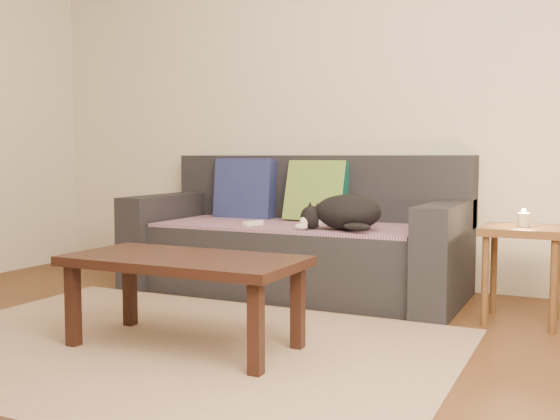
{
  "coord_description": "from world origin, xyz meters",
  "views": [
    {
      "loc": [
        1.69,
        -2.24,
        0.86
      ],
      "look_at": [
        0.05,
        1.2,
        0.55
      ],
      "focal_mm": 42.0,
      "sensor_mm": 36.0,
      "label": 1
    }
  ],
  "objects_px": {
    "coffee_table": "(184,268)",
    "wii_remote_b": "(308,223)",
    "side_table": "(523,244)",
    "sofa": "(298,243)",
    "cat": "(344,213)",
    "wii_remote_a": "(253,223)"
  },
  "relations": [
    {
      "from": "cat",
      "to": "wii_remote_a",
      "type": "distance_m",
      "value": 0.6
    },
    {
      "from": "sofa",
      "to": "cat",
      "type": "distance_m",
      "value": 0.55
    },
    {
      "from": "cat",
      "to": "wii_remote_b",
      "type": "relative_size",
      "value": 3.51
    },
    {
      "from": "cat",
      "to": "side_table",
      "type": "relative_size",
      "value": 1.05
    },
    {
      "from": "sofa",
      "to": "coffee_table",
      "type": "height_order",
      "value": "sofa"
    },
    {
      "from": "sofa",
      "to": "side_table",
      "type": "distance_m",
      "value": 1.41
    },
    {
      "from": "side_table",
      "to": "coffee_table",
      "type": "height_order",
      "value": "side_table"
    },
    {
      "from": "wii_remote_a",
      "to": "wii_remote_b",
      "type": "bearing_deg",
      "value": -46.7
    },
    {
      "from": "wii_remote_a",
      "to": "wii_remote_b",
      "type": "distance_m",
      "value": 0.34
    },
    {
      "from": "wii_remote_b",
      "to": "side_table",
      "type": "bearing_deg",
      "value": -96.18
    },
    {
      "from": "sofa",
      "to": "cat",
      "type": "height_order",
      "value": "sofa"
    },
    {
      "from": "side_table",
      "to": "coffee_table",
      "type": "bearing_deg",
      "value": -138.61
    },
    {
      "from": "wii_remote_b",
      "to": "coffee_table",
      "type": "bearing_deg",
      "value": 177.46
    },
    {
      "from": "sofa",
      "to": "coffee_table",
      "type": "xyz_separation_m",
      "value": [
        0.07,
        -1.4,
        0.06
      ]
    },
    {
      "from": "cat",
      "to": "coffee_table",
      "type": "height_order",
      "value": "cat"
    },
    {
      "from": "side_table",
      "to": "cat",
      "type": "bearing_deg",
      "value": -178.23
    },
    {
      "from": "cat",
      "to": "side_table",
      "type": "xyz_separation_m",
      "value": [
        0.97,
        0.03,
        -0.12
      ]
    },
    {
      "from": "coffee_table",
      "to": "wii_remote_b",
      "type": "bearing_deg",
      "value": 87.81
    },
    {
      "from": "cat",
      "to": "sofa",
      "type": "bearing_deg",
      "value": 167.87
    },
    {
      "from": "wii_remote_a",
      "to": "wii_remote_b",
      "type": "xyz_separation_m",
      "value": [
        0.3,
        0.16,
        0.0
      ]
    },
    {
      "from": "wii_remote_b",
      "to": "sofa",
      "type": "bearing_deg",
      "value": 45.03
    },
    {
      "from": "side_table",
      "to": "coffee_table",
      "type": "distance_m",
      "value": 1.75
    }
  ]
}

